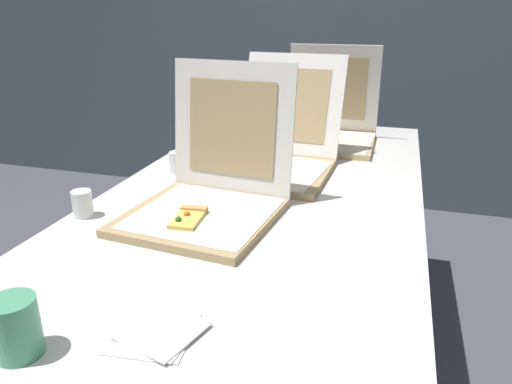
# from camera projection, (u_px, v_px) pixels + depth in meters

# --- Properties ---
(wall_back) EXTENTS (10.00, 0.10, 2.60)m
(wall_back) POSITION_uv_depth(u_px,v_px,m) (346.00, 4.00, 3.00)
(wall_back) COLOR #4C5660
(wall_back) RESTS_ON ground
(table) EXTENTS (0.95, 2.01, 0.74)m
(table) POSITION_uv_depth(u_px,v_px,m) (264.00, 206.00, 1.52)
(table) COLOR silver
(table) RESTS_ON ground
(pizza_box_front) EXTENTS (0.42, 0.46, 0.40)m
(pizza_box_front) POSITION_uv_depth(u_px,v_px,m) (208.00, 196.00, 1.32)
(pizza_box_front) COLOR tan
(pizza_box_front) RESTS_ON table
(pizza_box_middle) EXTENTS (0.40, 0.53, 0.38)m
(pizza_box_middle) POSITION_uv_depth(u_px,v_px,m) (276.00, 156.00, 1.68)
(pizza_box_middle) COLOR tan
(pizza_box_middle) RESTS_ON table
(pizza_box_back) EXTENTS (0.38, 0.39, 0.40)m
(pizza_box_back) POSITION_uv_depth(u_px,v_px,m) (328.00, 130.00, 2.02)
(pizza_box_back) COLOR tan
(pizza_box_back) RESTS_ON table
(cup_white_mid) EXTENTS (0.06, 0.06, 0.07)m
(cup_white_mid) POSITION_uv_depth(u_px,v_px,m) (177.00, 162.00, 1.67)
(cup_white_mid) COLOR white
(cup_white_mid) RESTS_ON table
(cup_white_near_left) EXTENTS (0.06, 0.06, 0.07)m
(cup_white_near_left) POSITION_uv_depth(u_px,v_px,m) (82.00, 204.00, 1.32)
(cup_white_near_left) COLOR white
(cup_white_near_left) RESTS_ON table
(cup_printed_front) EXTENTS (0.08, 0.08, 0.10)m
(cup_printed_front) POSITION_uv_depth(u_px,v_px,m) (16.00, 327.00, 0.79)
(cup_printed_front) COLOR #4C9E75
(cup_printed_front) RESTS_ON table
(napkin_pile) EXTENTS (0.17, 0.16, 0.01)m
(napkin_pile) POSITION_uv_depth(u_px,v_px,m) (159.00, 333.00, 0.85)
(napkin_pile) COLOR white
(napkin_pile) RESTS_ON table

